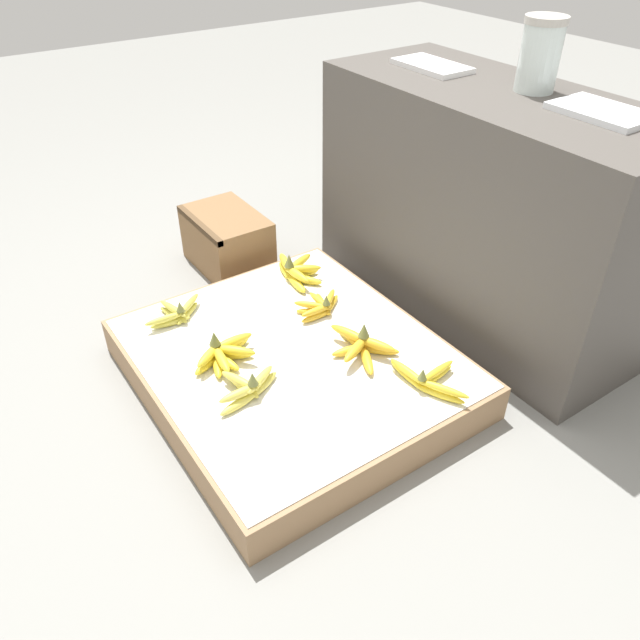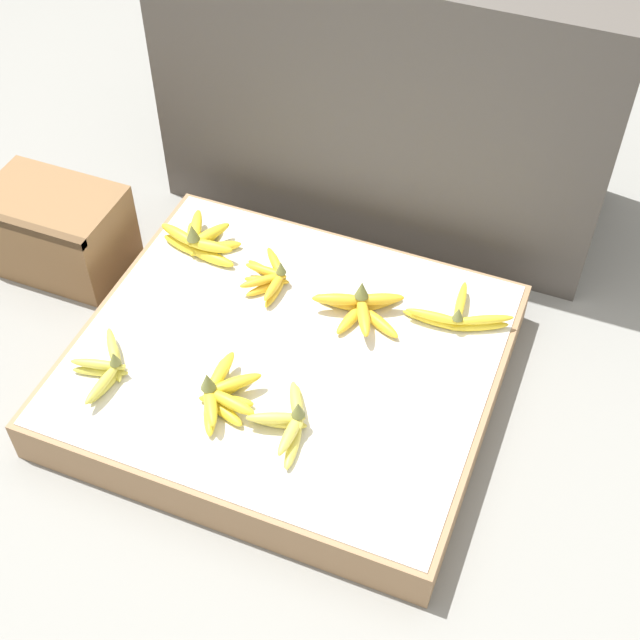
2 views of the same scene
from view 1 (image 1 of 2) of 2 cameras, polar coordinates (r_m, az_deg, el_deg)
The scene contains 14 objects.
ground_plane at distance 2.03m, azimuth -2.50°, elevation -5.66°, with size 10.00×10.00×0.00m, color gray.
display_platform at distance 1.99m, azimuth -2.54°, elevation -4.31°, with size 1.00×0.88×0.13m.
back_vendor_table at distance 2.26m, azimuth 14.81°, elevation 9.90°, with size 1.24×0.51×0.79m.
wooden_crate at distance 2.58m, azimuth -8.49°, elevation 7.20°, with size 0.37×0.25×0.23m.
banana_bunch_front_left at distance 2.12m, azimuth -12.97°, elevation 0.61°, with size 0.14×0.23×0.08m.
banana_bunch_front_midleft at distance 1.91m, azimuth -8.82°, elevation -3.09°, with size 0.16×0.22×0.11m.
banana_bunch_front_midright at distance 1.79m, azimuth -6.60°, elevation -6.14°, with size 0.15×0.23×0.09m.
banana_bunch_middle_left at distance 2.28m, azimuth -2.20°, elevation 4.50°, with size 0.24×0.15×0.11m.
banana_bunch_middle_midleft at distance 2.10m, azimuth -0.00°, elevation 1.28°, with size 0.14×0.19×0.08m.
banana_bunch_middle_midright at distance 1.92m, azimuth 3.80°, elevation -2.32°, with size 0.24×0.20×0.11m.
banana_bunch_middle_right at distance 1.84m, azimuth 9.85°, elevation -5.38°, with size 0.27×0.16×0.08m.
glass_jar at distance 2.13m, azimuth 19.48°, elevation 21.94°, with size 0.13×0.13×0.21m.
foam_tray_white at distance 2.33m, azimuth 10.19°, elevation 21.91°, with size 0.27×0.15×0.02m.
foam_tray_dark at distance 1.99m, azimuth 24.44°, elevation 16.94°, with size 0.27×0.18×0.02m.
Camera 1 is at (1.30, -0.78, 1.35)m, focal length 35.00 mm.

